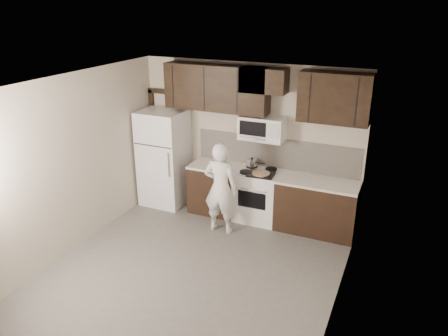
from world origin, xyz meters
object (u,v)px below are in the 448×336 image
Objects in this scene: refrigerator at (164,158)px; stove at (258,195)px; microwave at (262,128)px; person at (221,188)px.

stove is at bearing 1.51° from refrigerator.
microwave is 0.49× the size of person.
refrigerator reaches higher than stove.
microwave is at bearing 5.15° from refrigerator.
refrigerator is 1.15× the size of person.
refrigerator is (-1.85, -0.17, -0.75)m from microwave.
refrigerator is 1.55m from person.
stove is 1.90m from refrigerator.
microwave reaches higher than stove.
stove is at bearing -125.83° from person.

